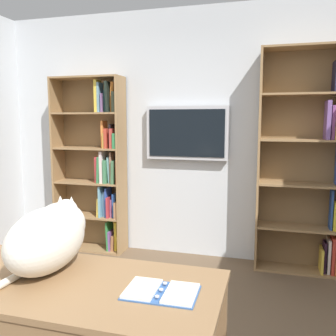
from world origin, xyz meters
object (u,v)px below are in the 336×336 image
at_px(desk, 62,303).
at_px(bookshelf_left, 319,162).
at_px(open_binder, 161,292).
at_px(bookshelf_right, 98,165).
at_px(cat, 51,235).
at_px(wall_mounted_tv, 187,133).

bearing_deg(desk, bookshelf_left, -121.52).
distance_m(bookshelf_left, open_binder, 2.48).
xyz_separation_m(bookshelf_right, open_binder, (-1.45, 2.27, -0.26)).
relative_size(bookshelf_right, cat, 2.84).
distance_m(wall_mounted_tv, open_binder, 2.48).
distance_m(bookshelf_left, wall_mounted_tv, 1.37).
xyz_separation_m(bookshelf_left, wall_mounted_tv, (1.34, -0.08, 0.27)).
bearing_deg(open_binder, bookshelf_right, -57.57).
distance_m(desk, open_binder, 0.51).
bearing_deg(bookshelf_right, cat, 110.51).
bearing_deg(cat, bookshelf_left, -125.67).
bearing_deg(bookshelf_left, cat, 54.33).
bearing_deg(cat, wall_mounted_tv, -95.50).
bearing_deg(open_binder, bookshelf_left, -111.89).
bearing_deg(bookshelf_left, desk, 58.48).
height_order(bookshelf_left, wall_mounted_tv, bookshelf_left).
bearing_deg(wall_mounted_tv, cat, 84.50).
bearing_deg(wall_mounted_tv, desk, 88.18).
height_order(bookshelf_left, desk, bookshelf_left).
xyz_separation_m(wall_mounted_tv, cat, (0.22, 2.24, -0.45)).
bearing_deg(open_binder, cat, -10.18).
height_order(bookshelf_right, wall_mounted_tv, bookshelf_right).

